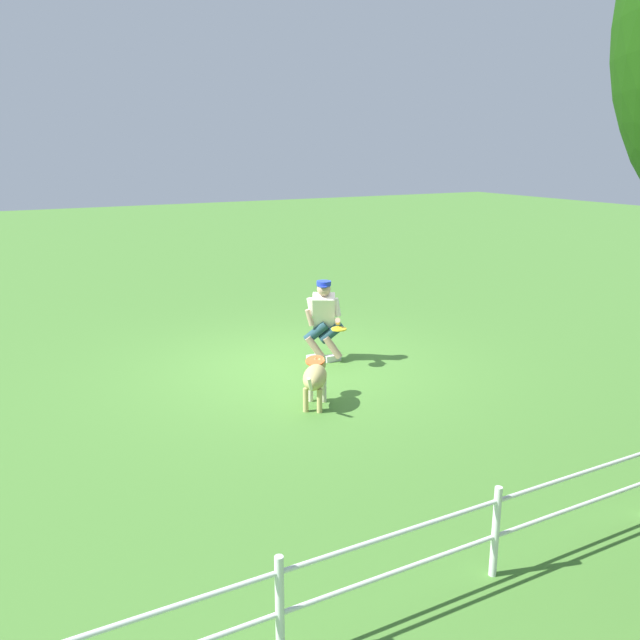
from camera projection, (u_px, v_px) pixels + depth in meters
ground_plane at (299, 367)px, 10.07m from camera, size 60.00×60.00×0.00m
person at (324, 318)px, 10.20m from camera, size 0.63×0.71×1.29m
dog at (315, 377)px, 8.50m from camera, size 0.67×0.85×0.57m
frisbee_flying at (315, 361)px, 8.78m from camera, size 0.29×0.29×0.11m
frisbee_held at (339, 329)px, 9.92m from camera, size 0.32×0.32×0.02m
fence at (579, 495)px, 5.50m from camera, size 16.61×0.06×0.77m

